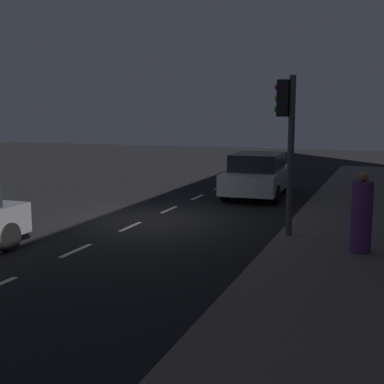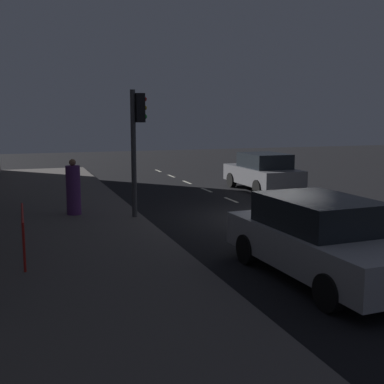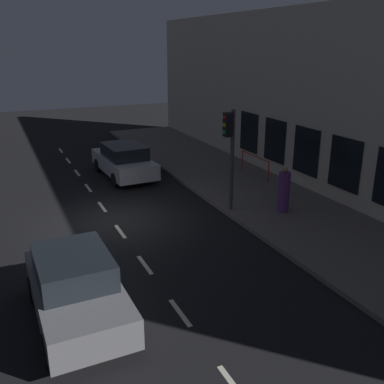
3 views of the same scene
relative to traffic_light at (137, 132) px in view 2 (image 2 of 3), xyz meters
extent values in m
plane|color=black|center=(-4.15, 1.05, -2.68)|extent=(60.00, 60.00, 0.00)
cube|color=#5B5654|center=(2.10, 1.05, -2.60)|extent=(4.50, 32.00, 0.15)
cube|color=beige|center=(-4.15, -12.95, -2.67)|extent=(0.12, 1.20, 0.01)
cube|color=beige|center=(-4.15, -10.35, -2.67)|extent=(0.12, 1.20, 0.01)
cube|color=beige|center=(-4.15, -7.75, -2.67)|extent=(0.12, 1.20, 0.01)
cube|color=beige|center=(-4.15, -5.15, -2.67)|extent=(0.12, 1.20, 0.01)
cube|color=beige|center=(-4.15, -2.55, -2.67)|extent=(0.12, 1.20, 0.01)
cube|color=beige|center=(-4.15, 0.05, -2.67)|extent=(0.12, 1.20, 0.01)
cube|color=beige|center=(-4.15, 2.65, -2.67)|extent=(0.12, 1.20, 0.01)
cube|color=beige|center=(-4.15, 5.25, -2.67)|extent=(0.12, 1.20, 0.01)
cylinder|color=#424244|center=(0.11, 0.00, -0.66)|extent=(0.15, 0.15, 3.74)
cube|color=black|center=(-0.10, 0.00, 0.69)|extent=(0.26, 0.32, 0.84)
sphere|color=red|center=(-0.24, 0.00, 0.94)|extent=(0.15, 0.15, 0.15)
sphere|color=gold|center=(-0.24, 0.00, 0.69)|extent=(0.15, 0.15, 0.15)
sphere|color=green|center=(-0.24, 0.00, 0.44)|extent=(0.15, 0.15, 0.15)
cube|color=slate|center=(-6.38, -4.37, -2.05)|extent=(1.88, 4.10, 0.70)
cube|color=black|center=(-6.38, -4.20, -1.40)|extent=(1.63, 2.14, 0.60)
cylinder|color=black|center=(-5.51, -5.62, -2.36)|extent=(0.23, 0.64, 0.64)
cylinder|color=black|center=(-7.21, -5.64, -2.36)|extent=(0.23, 0.64, 0.64)
cylinder|color=black|center=(-5.55, -3.09, -2.36)|extent=(0.23, 0.64, 0.64)
cylinder|color=black|center=(-7.25, -3.12, -2.36)|extent=(0.23, 0.64, 0.64)
cube|color=#B7B7BC|center=(-2.18, 6.34, -2.05)|extent=(2.09, 4.63, 0.70)
cube|color=black|center=(-2.17, 6.16, -1.40)|extent=(1.77, 2.44, 0.60)
cylinder|color=black|center=(-1.36, 7.79, -2.36)|extent=(0.25, 0.65, 0.64)
cylinder|color=black|center=(-3.00, 4.89, -2.36)|extent=(0.25, 0.65, 0.64)
cylinder|color=black|center=(-1.23, 4.97, -2.36)|extent=(0.25, 0.65, 0.64)
cylinder|color=#5B2D70|center=(1.79, -0.96, -1.78)|extent=(0.57, 0.57, 1.49)
sphere|color=#936B4C|center=(1.79, -0.96, -0.93)|extent=(0.20, 0.20, 0.20)
cube|color=#936B4C|center=(1.75, -1.05, -0.93)|extent=(0.07, 0.06, 0.06)
cylinder|color=red|center=(3.28, 2.22, -2.05)|extent=(0.05, 0.05, 0.95)
cylinder|color=red|center=(3.28, 4.50, -2.05)|extent=(0.05, 0.05, 0.95)
cylinder|color=red|center=(3.28, 3.36, -1.58)|extent=(0.05, 2.28, 0.05)
camera|label=1|loc=(2.24, -12.04, 0.38)|focal=48.30mm
camera|label=2|loc=(3.25, 14.28, 0.49)|focal=46.27mm
camera|label=3|loc=(-7.59, -13.36, 3.41)|focal=40.83mm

